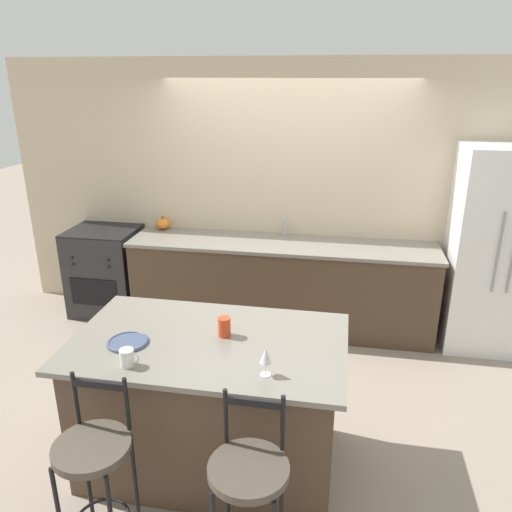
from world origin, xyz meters
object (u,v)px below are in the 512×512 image
object	(u,v)px
refrigerator	(494,251)
pumpkin_decoration	(163,224)
oven_range	(106,271)
tumbler_cup	(224,327)
bar_stool_far	(249,487)
coffee_mug	(127,358)
dinner_plate	(128,342)
bar_stool_near	(95,465)
wine_glass	(266,356)

from	to	relation	value
refrigerator	pumpkin_decoration	distance (m)	3.36
oven_range	tumbler_cup	distance (m)	2.78
oven_range	pumpkin_decoration	size ratio (longest dim) A/B	6.23
bar_stool_far	coffee_mug	xyz separation A→B (m)	(-0.79, 0.42, 0.40)
refrigerator	bar_stool_far	size ratio (longest dim) A/B	1.83
coffee_mug	tumbler_cup	size ratio (longest dim) A/B	0.92
dinner_plate	bar_stool_near	bearing A→B (deg)	-83.70
bar_stool_near	pumpkin_decoration	world-z (taller)	pumpkin_decoration
refrigerator	tumbler_cup	distance (m)	2.91
refrigerator	bar_stool_far	xyz separation A→B (m)	(-1.79, -2.85, -0.37)
oven_range	wine_glass	size ratio (longest dim) A/B	5.61
dinner_plate	coffee_mug	bearing A→B (deg)	-65.87
bar_stool_near	bar_stool_far	distance (m)	0.83
dinner_plate	wine_glass	xyz separation A→B (m)	(0.91, -0.19, 0.11)
bar_stool_near	pumpkin_decoration	bearing A→B (deg)	103.39
bar_stool_far	tumbler_cup	world-z (taller)	tumbler_cup
oven_range	bar_stool_far	distance (m)	3.60
bar_stool_far	bar_stool_near	bearing A→B (deg)	179.75
bar_stool_far	pumpkin_decoration	world-z (taller)	pumpkin_decoration
oven_range	wine_glass	xyz separation A→B (m)	(2.18, -2.40, 0.59)
refrigerator	pumpkin_decoration	xyz separation A→B (m)	(-3.35, 0.23, 0.02)
bar_stool_near	dinner_plate	distance (m)	0.75
dinner_plate	bar_stool_far	bearing A→B (deg)	-36.25
wine_glass	bar_stool_near	bearing A→B (deg)	-150.79
bar_stool_far	refrigerator	bearing A→B (deg)	57.80
oven_range	bar_stool_near	size ratio (longest dim) A/B	0.90
bar_stool_far	wine_glass	world-z (taller)	wine_glass
refrigerator	coffee_mug	bearing A→B (deg)	-136.81
pumpkin_decoration	wine_glass	bearing A→B (deg)	-59.07
pumpkin_decoration	tumbler_cup	bearing A→B (deg)	-60.94
refrigerator	bar_stool_near	world-z (taller)	refrigerator
wine_glass	coffee_mug	world-z (taller)	wine_glass
bar_stool_near	bar_stool_far	xyz separation A→B (m)	(0.83, -0.00, 0.00)
bar_stool_near	bar_stool_far	bearing A→B (deg)	-0.25
bar_stool_near	bar_stool_far	world-z (taller)	same
oven_range	bar_stool_far	bearing A→B (deg)	-52.81
bar_stool_far	wine_glass	size ratio (longest dim) A/B	6.24
oven_range	coffee_mug	xyz separation A→B (m)	(1.38, -2.45, 0.53)
oven_range	coffee_mug	size ratio (longest dim) A/B	8.14
dinner_plate	coffee_mug	size ratio (longest dim) A/B	2.19
coffee_mug	tumbler_cup	distance (m)	0.64
dinner_plate	tumbler_cup	distance (m)	0.61
wine_glass	pumpkin_decoration	xyz separation A→B (m)	(-1.57, 2.61, -0.08)
refrigerator	tumbler_cup	bearing A→B (deg)	-136.88
refrigerator	oven_range	bearing A→B (deg)	179.75
coffee_mug	tumbler_cup	bearing A→B (deg)	43.49
wine_glass	tumbler_cup	world-z (taller)	wine_glass
wine_glass	tumbler_cup	bearing A→B (deg)	130.22
bar_stool_near	wine_glass	world-z (taller)	wine_glass
bar_stool_far	pumpkin_decoration	bearing A→B (deg)	116.86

